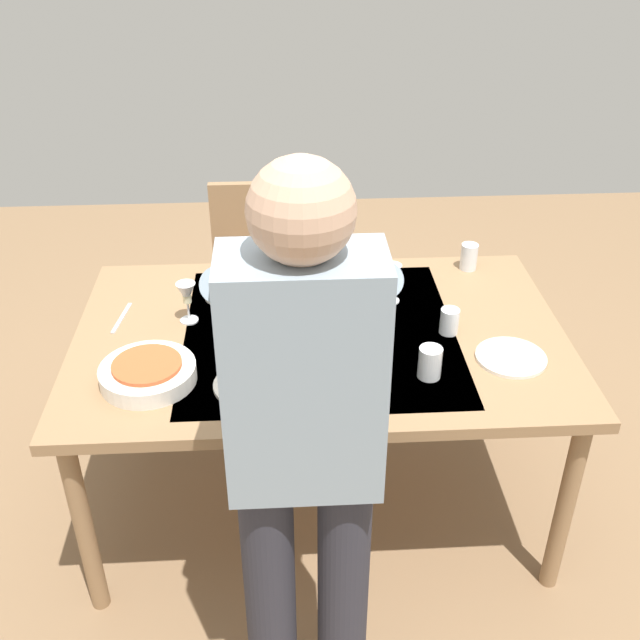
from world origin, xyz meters
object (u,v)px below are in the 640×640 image
Objects in this scene: dining_table at (320,348)px; serving_bowl_pasta at (148,372)px; water_cup_near_right at (430,362)px; side_bowl_salad at (228,288)px; water_cup_far_right at (469,257)px; dinner_plate_near at (250,385)px; chair_near at (256,270)px; person_server at (304,445)px; wine_bottle at (317,358)px; water_cup_near_left at (260,263)px; wine_glass_left at (187,295)px; water_cup_far_left at (449,321)px; wine_glass_right at (392,276)px; dinner_plate_far at (511,357)px.

serving_bowl_pasta is at bearing 24.34° from dining_table.
side_bowl_salad is at bearing -39.88° from water_cup_near_right.
dinner_plate_near is (0.85, 0.73, -0.05)m from water_cup_far_right.
dining_table is 1.85× the size of chair_near.
person_server is 0.49m from wine_bottle.
water_cup_far_right reaches higher than serving_bowl_pasta.
dinner_plate_near is (0.03, 0.72, -0.05)m from water_cup_near_left.
side_bowl_salad is at bearing -77.26° from person_server.
wine_glass_left reaches higher than side_bowl_salad.
water_cup_far_left is (-0.44, 0.03, 0.11)m from dining_table.
wine_glass_right is at bearing -144.39° from dining_table.
water_cup_near_right is 0.30m from dinner_plate_far.
water_cup_far_right is (-1.07, -0.33, -0.05)m from wine_glass_left.
dinner_plate_near is at bearing 2.04° from water_cup_near_right.
chair_near is at bearing -54.44° from wine_glass_right.
wine_bottle is at bearing 117.04° from side_bowl_salad.
water_cup_near_right is 1.16× the size of water_cup_far_left.
water_cup_near_right is (-0.79, 0.38, -0.05)m from wine_glass_left.
water_cup_far_right reaches higher than dinner_plate_far.
water_cup_far_left is 0.51× the size of side_bowl_salad.
chair_near is 1.30m from wine_bottle.
water_cup_near_left is (0.18, -0.74, -0.06)m from wine_bottle.
dinner_plate_near is at bearing -5.59° from wine_bottle.
dinner_plate_near reaches higher than dining_table.
person_server reaches higher than serving_bowl_pasta.
wine_glass_right is at bearing -151.64° from serving_bowl_pasta.
dining_table is at bearing 35.61° from wine_glass_right.
wine_bottle is at bearing 6.47° from water_cup_near_right.
water_cup_near_left is at bearing -127.67° from wine_glass_left.
dinner_plate_near is at bearing 87.96° from water_cup_near_left.
wine_bottle reaches higher than dinner_plate_near.
chair_near is 1.24m from serving_bowl_pasta.
water_cup_near_right is (-0.41, -0.52, -0.14)m from person_server.
wine_bottle is 0.55m from water_cup_far_left.
water_cup_far_right is (-0.64, -0.75, -0.06)m from wine_bottle.
water_cup_near_right reaches higher than dinner_plate_far.
side_bowl_salad is (-0.13, -0.17, -0.07)m from wine_glass_left.
dining_table is 15.45× the size of water_cup_near_left.
person_server reaches higher than wine_glass_right.
wine_glass_right is 0.42m from water_cup_far_right.
person_server is 7.34× the size of dinner_plate_near.
water_cup_near_left is (0.48, -0.23, -0.05)m from wine_glass_right.
water_cup_far_left is (-0.11, -0.25, -0.01)m from water_cup_near_right.
dinner_plate_far is (-0.64, -0.12, -0.10)m from wine_bottle.
serving_bowl_pasta is (1.17, 0.68, -0.02)m from water_cup_far_right.
wine_bottle is at bearing 49.44° from water_cup_far_right.
wine_glass_left reaches higher than dining_table.
person_server is at bearing 102.74° from side_bowl_salad.
wine_glass_right is at bearing -109.75° from person_server.
water_cup_near_right is at bearing 68.00° from water_cup_far_right.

